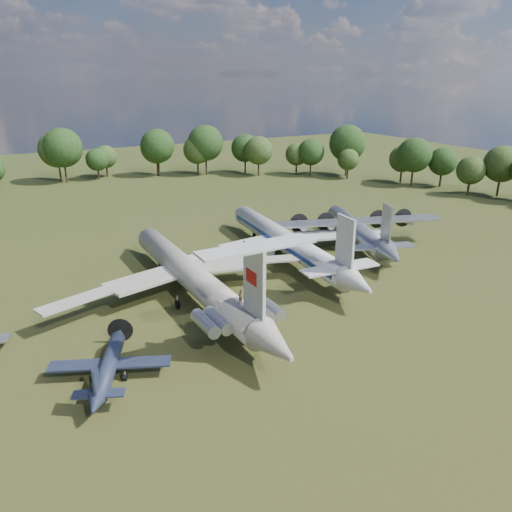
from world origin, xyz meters
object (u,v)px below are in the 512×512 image
tu104_jet (285,245)px  person_on_il62 (240,297)px  small_prop_west (109,369)px  il62_airliner (192,281)px  an12_transport (357,234)px

tu104_jet → person_on_il62: bearing=-127.4°
small_prop_west → tu104_jet: bearing=55.1°
il62_airliner → an12_transport: 33.27m
an12_transport → person_on_il62: bearing=-129.8°
tu104_jet → il62_airliner: bearing=-155.2°
il62_airliner → small_prop_west: (-13.90, -13.70, -1.27)m
tu104_jet → person_on_il62: person_on_il62 is taller
an12_transport → small_prop_west: 50.77m
il62_airliner → tu104_jet: size_ratio=1.05×
small_prop_west → person_on_il62: 14.88m
tu104_jet → an12_transport: bearing=2.6°
an12_transport → small_prop_west: (-46.50, -20.37, -1.01)m
il62_airliner → person_on_il62: (0.27, -13.66, 3.25)m
an12_transport → small_prop_west: an12_transport is taller
an12_transport → small_prop_west: bearing=-138.3°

